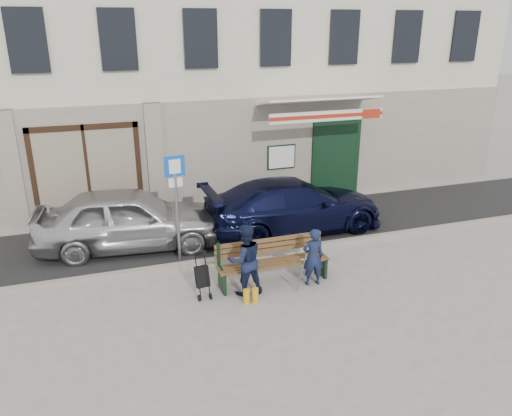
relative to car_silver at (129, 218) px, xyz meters
name	(u,v)px	position (x,y,z in m)	size (l,w,h in m)	color
ground	(261,290)	(2.36, -3.02, -0.75)	(80.00, 80.00, 0.00)	#9E9991
asphalt_lane	(223,233)	(2.36, 0.08, -0.75)	(60.00, 3.20, 0.01)	#282828
curb	(240,257)	(2.36, -1.52, -0.69)	(60.00, 0.18, 0.12)	#9E9384
building	(177,30)	(2.36, 5.44, 4.22)	(20.00, 8.27, 10.00)	beige
car_silver	(129,218)	(0.00, 0.00, 0.00)	(1.78, 4.42, 1.51)	#BBBBC0
car_navy	(293,205)	(4.20, -0.25, -0.06)	(1.95, 4.80, 1.39)	black
parking_sign	(176,193)	(1.01, -1.10, 0.90)	(0.46, 0.10, 2.50)	gray
bench	(271,262)	(2.67, -2.75, -0.29)	(2.40, 1.17, 0.98)	brown
man	(313,257)	(3.47, -3.11, -0.12)	(0.46, 0.30, 1.26)	#161F3D
woman	(245,260)	(2.02, -3.02, 0.00)	(0.73, 0.57, 1.50)	#141B37
stroller	(202,278)	(1.17, -2.86, -0.34)	(0.30, 0.40, 0.93)	black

